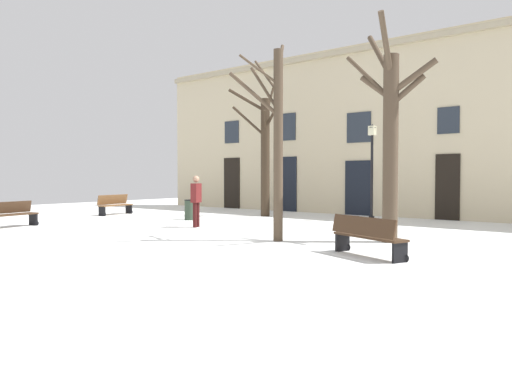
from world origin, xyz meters
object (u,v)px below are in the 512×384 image
tree_near_facade (264,152)px  bench_facing_shops (115,204)px  streetlamp (372,162)px  litter_bin (190,210)px  bench_by_litter_bin (367,236)px  person_near_bench (196,198)px  bench_back_to_back_left (10,214)px  tree_right_of_center (276,136)px  tree_center (390,135)px

tree_near_facade → bench_facing_shops: tree_near_facade is taller
streetlamp → litter_bin: 7.35m
litter_bin → bench_facing_shops: 4.55m
litter_bin → bench_by_litter_bin: bench_by_litter_bin is taller
person_near_bench → bench_back_to_back_left: bearing=113.1°
tree_right_of_center → streetlamp: 6.87m
tree_center → litter_bin: size_ratio=7.17×
tree_center → streetlamp: bearing=119.1°
tree_right_of_center → bench_back_to_back_left: bearing=-162.4°
tree_near_facade → streetlamp: size_ratio=1.52×
tree_near_facade → bench_back_to_back_left: 10.11m
tree_near_facade → bench_facing_shops: 7.15m
bench_facing_shops → streetlamp: bearing=-76.8°
tree_center → tree_near_facade: 8.79m
person_near_bench → tree_near_facade: bearing=-5.4°
bench_by_litter_bin → person_near_bench: bearing=6.4°
tree_right_of_center → streetlamp: size_ratio=1.47×
person_near_bench → bench_facing_shops: bearing=61.7°
streetlamp → tree_center: bearing=-60.9°
streetlamp → bench_facing_shops: streetlamp is taller
bench_back_to_back_left → tree_right_of_center: bearing=-83.2°
streetlamp → bench_by_litter_bin: 8.61m
tree_center → bench_by_litter_bin: tree_center is taller
streetlamp → person_near_bench: streetlamp is taller
litter_bin → person_near_bench: bearing=-39.6°
tree_near_facade → bench_by_litter_bin: tree_near_facade is taller
bench_by_litter_bin → bench_facing_shops: bearing=7.6°
bench_back_to_back_left → bench_by_litter_bin: same height
tree_center → streetlamp: 5.96m
tree_center → person_near_bench: tree_center is taller
tree_near_facade → bench_by_litter_bin: bearing=-40.8°
tree_right_of_center → litter_bin: size_ratio=6.81×
tree_center → litter_bin: tree_center is taller
litter_bin → person_near_bench: (2.14, -1.77, 0.57)m
person_near_bench → litter_bin: bearing=34.6°
litter_bin → bench_by_litter_bin: bearing=-21.7°
bench_facing_shops → person_near_bench: person_near_bench is taller
tree_center → person_near_bench: bearing=-175.1°
bench_by_litter_bin → tree_right_of_center: bearing=5.9°
streetlamp → litter_bin: bearing=-145.9°
tree_right_of_center → person_near_bench: size_ratio=3.13×
tree_center → tree_near_facade: size_ratio=1.02×
bench_by_litter_bin → tree_near_facade: bearing=-19.3°
bench_facing_shops → bench_by_litter_bin: 14.27m
bench_back_to_back_left → bench_by_litter_bin: 12.24m
tree_right_of_center → bench_facing_shops: 11.36m
tree_near_facade → tree_right_of_center: bearing=-50.4°
tree_center → litter_bin: 9.19m
bench_by_litter_bin → streetlamp: bearing=-44.5°
litter_bin → bench_by_litter_bin: size_ratio=0.42×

